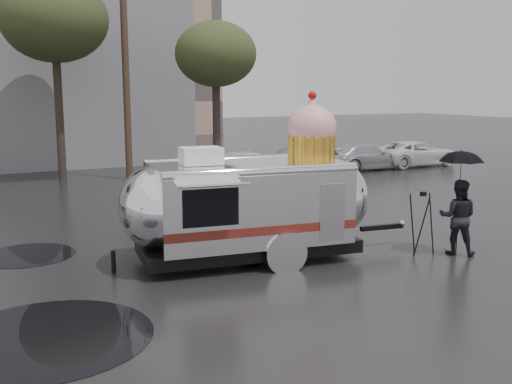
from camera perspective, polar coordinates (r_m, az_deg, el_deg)
ground at (r=11.51m, az=-5.58°, el=-9.02°), size 120.00×120.00×0.00m
puddles at (r=13.58m, az=-18.57°, el=-6.52°), size 11.50×9.36×0.01m
utility_pole at (r=25.02m, az=-12.32°, el=11.72°), size 1.60×0.28×9.00m
tree_mid at (r=25.60m, az=-18.68°, el=15.25°), size 4.20×4.20×8.03m
tree_right at (r=25.23m, az=-3.86°, el=12.89°), size 3.36×3.36×6.42m
parked_cars at (r=27.33m, az=8.33°, el=3.47°), size 13.20×1.90×1.50m
airstream_trailer at (r=12.95m, az=-0.42°, el=-0.85°), size 6.89×2.88×3.73m
person_right at (r=14.22m, az=18.68°, el=-2.28°), size 0.90×0.91×1.71m
umbrella_black at (r=14.04m, az=18.92°, el=2.17°), size 1.23×1.23×2.39m
tripod at (r=14.01m, az=15.54°, el=-2.35°), size 0.57×0.59×1.44m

